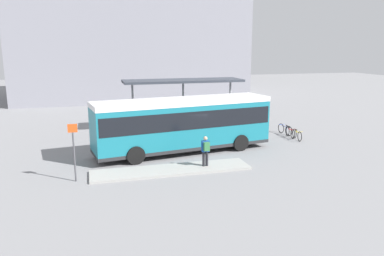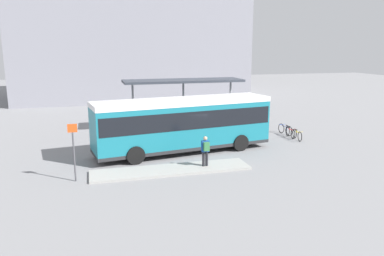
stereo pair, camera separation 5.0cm
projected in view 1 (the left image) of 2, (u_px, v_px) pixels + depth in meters
The scene contains 12 objects.
ground_plane at pixel (184, 152), 22.90m from camera, with size 120.00×120.00×0.00m, color gray.
curb_island at pixel (171, 170), 19.38m from camera, with size 8.26×1.80×0.12m.
city_bus at pixel (184, 121), 22.50m from camera, with size 11.02×4.06×3.28m.
pedestrian_waiting at pixel (206, 149), 19.62m from camera, with size 0.40×0.41×1.61m.
bicycle_yellow at pixel (297, 135), 25.91m from camera, with size 0.48×1.58×0.69m.
bicycle_red at pixel (290, 132), 26.70m from camera, with size 0.48×1.61×0.70m.
bicycle_blue at pixel (285, 129), 27.52m from camera, with size 0.48×1.67×0.73m.
station_shelter at pixel (183, 82), 29.01m from camera, with size 9.26×2.70×3.83m.
potted_planter_near_shelter at pixel (186, 124), 27.49m from camera, with size 0.93×0.93×1.43m.
potted_planter_far_side at pixel (147, 128), 26.85m from camera, with size 0.73×0.73×1.20m.
platform_sign at pixel (74, 150), 17.59m from camera, with size 0.44×0.08×2.80m.
station_building at pixel (130, 36), 47.48m from camera, with size 27.28×14.17×15.48m.
Camera 1 is at (-5.38, -21.41, 6.28)m, focal length 35.00 mm.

